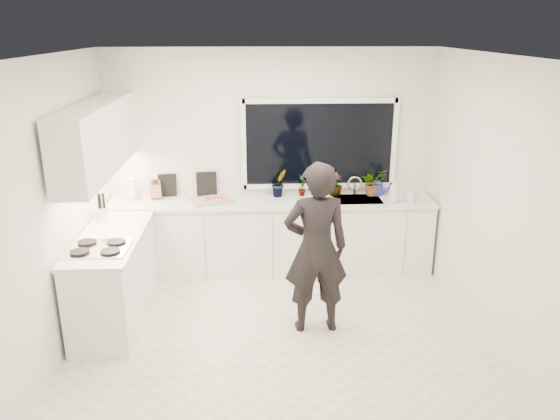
{
  "coord_description": "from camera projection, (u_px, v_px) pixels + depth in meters",
  "views": [
    {
      "loc": [
        -0.19,
        -4.86,
        2.94
      ],
      "look_at": [
        0.05,
        0.4,
        1.15
      ],
      "focal_mm": 35.0,
      "sensor_mm": 36.0,
      "label": 1
    }
  ],
  "objects": [
    {
      "name": "ceiling",
      "position": [
        276.0,
        53.0,
        4.68
      ],
      "size": [
        4.0,
        3.5,
        0.02
      ],
      "primitive_type": "cube",
      "color": "white",
      "rests_on": "wall_back"
    },
    {
      "name": "knife_block",
      "position": [
        155.0,
        190.0,
        6.66
      ],
      "size": [
        0.15,
        0.13,
        0.22
      ],
      "primitive_type": "cube",
      "rotation": [
        0.0,
        0.0,
        0.25
      ],
      "color": "olive",
      "rests_on": "countertop_back"
    },
    {
      "name": "base_cabinets_left",
      "position": [
        115.0,
        279.0,
        5.66
      ],
      "size": [
        0.58,
        1.6,
        0.88
      ],
      "primitive_type": "cube",
      "color": "white",
      "rests_on": "floor"
    },
    {
      "name": "faucet",
      "position": [
        355.0,
        186.0,
        6.82
      ],
      "size": [
        0.03,
        0.03,
        0.22
      ],
      "primitive_type": "cylinder",
      "color": "silver",
      "rests_on": "countertop_back"
    },
    {
      "name": "floor",
      "position": [
        276.0,
        330.0,
        5.55
      ],
      "size": [
        4.0,
        3.5,
        0.02
      ],
      "primitive_type": "cube",
      "color": "beige",
      "rests_on": "ground"
    },
    {
      "name": "wall_left",
      "position": [
        59.0,
        207.0,
        5.02
      ],
      "size": [
        0.02,
        3.5,
        2.7
      ],
      "primitive_type": "cube",
      "color": "white",
      "rests_on": "ground"
    },
    {
      "name": "window",
      "position": [
        319.0,
        144.0,
        6.71
      ],
      "size": [
        1.8,
        0.02,
        1.0
      ],
      "primitive_type": "cube",
      "color": "black",
      "rests_on": "wall_back"
    },
    {
      "name": "stovetop",
      "position": [
        98.0,
        248.0,
        5.17
      ],
      "size": [
        0.56,
        0.48,
        0.03
      ],
      "primitive_type": "cube",
      "color": "black",
      "rests_on": "countertop_left"
    },
    {
      "name": "soap_bottles",
      "position": [
        399.0,
        192.0,
        6.5
      ],
      "size": [
        0.36,
        0.15,
        0.29
      ],
      "color": "#D8BF66",
      "rests_on": "countertop_back"
    },
    {
      "name": "herb_plants",
      "position": [
        342.0,
        183.0,
        6.76
      ],
      "size": [
        1.48,
        0.36,
        0.34
      ],
      "color": "#26662D",
      "rests_on": "countertop_back"
    },
    {
      "name": "countertop_left",
      "position": [
        110.0,
        238.0,
        5.51
      ],
      "size": [
        0.62,
        1.6,
        0.04
      ],
      "primitive_type": "cube",
      "color": "silver",
      "rests_on": "base_cabinets_left"
    },
    {
      "name": "wall_right",
      "position": [
        486.0,
        201.0,
        5.2
      ],
      "size": [
        0.02,
        3.5,
        2.7
      ],
      "primitive_type": "cube",
      "color": "white",
      "rests_on": "ground"
    },
    {
      "name": "upper_cabinets",
      "position": [
        97.0,
        138.0,
        5.53
      ],
      "size": [
        0.34,
        2.1,
        0.7
      ],
      "primitive_type": "cube",
      "color": "white",
      "rests_on": "wall_left"
    },
    {
      "name": "person",
      "position": [
        316.0,
        249.0,
        5.31
      ],
      "size": [
        0.66,
        0.46,
        1.74
      ],
      "primitive_type": "imported",
      "rotation": [
        0.0,
        0.0,
        3.21
      ],
      "color": "black",
      "rests_on": "floor"
    },
    {
      "name": "picture_frame_large",
      "position": [
        167.0,
        185.0,
        6.75
      ],
      "size": [
        0.22,
        0.05,
        0.28
      ],
      "primitive_type": "cube",
      "rotation": [
        0.0,
        0.0,
        0.13
      ],
      "color": "black",
      "rests_on": "countertop_back"
    },
    {
      "name": "pizza_tray",
      "position": [
        212.0,
        201.0,
        6.56
      ],
      "size": [
        0.57,
        0.49,
        0.03
      ],
      "primitive_type": "cube",
      "rotation": [
        0.0,
        0.0,
        0.29
      ],
      "color": "silver",
      "rests_on": "countertop_back"
    },
    {
      "name": "wall_back",
      "position": [
        271.0,
        160.0,
        6.78
      ],
      "size": [
        4.0,
        0.02,
        2.7
      ],
      "primitive_type": "cube",
      "color": "white",
      "rests_on": "ground"
    },
    {
      "name": "base_cabinets_back",
      "position": [
        272.0,
        237.0,
        6.78
      ],
      "size": [
        3.92,
        0.58,
        0.88
      ],
      "primitive_type": "cube",
      "color": "white",
      "rests_on": "floor"
    },
    {
      "name": "utensil_crock",
      "position": [
        103.0,
        214.0,
        5.9
      ],
      "size": [
        0.13,
        0.13,
        0.16
      ],
      "primitive_type": "cylinder",
      "rotation": [
        0.0,
        0.0,
        0.01
      ],
      "color": "silver",
      "rests_on": "countertop_left"
    },
    {
      "name": "sink",
      "position": [
        357.0,
        203.0,
        6.68
      ],
      "size": [
        0.58,
        0.42,
        0.14
      ],
      "primitive_type": "cube",
      "color": "silver",
      "rests_on": "countertop_back"
    },
    {
      "name": "paper_towel_roll",
      "position": [
        132.0,
        190.0,
        6.6
      ],
      "size": [
        0.12,
        0.12,
        0.26
      ],
      "primitive_type": "cylinder",
      "rotation": [
        0.0,
        0.0,
        0.14
      ],
      "color": "white",
      "rests_on": "countertop_back"
    },
    {
      "name": "countertop_back",
      "position": [
        272.0,
        202.0,
        6.62
      ],
      "size": [
        3.94,
        0.62,
        0.04
      ],
      "primitive_type": "cube",
      "color": "silver",
      "rests_on": "base_cabinets_back"
    },
    {
      "name": "pizza",
      "position": [
        212.0,
        199.0,
        6.55
      ],
      "size": [
        0.52,
        0.43,
        0.01
      ],
      "primitive_type": "cube",
      "rotation": [
        0.0,
        0.0,
        0.29
      ],
      "color": "#B53718",
      "rests_on": "pizza_tray"
    },
    {
      "name": "watering_can",
      "position": [
        378.0,
        190.0,
        6.81
      ],
      "size": [
        0.16,
        0.16,
        0.13
      ],
      "primitive_type": "cylinder",
      "rotation": [
        0.0,
        0.0,
        0.17
      ],
      "color": "#1525CE",
      "rests_on": "countertop_back"
    },
    {
      "name": "picture_frame_small",
      "position": [
        207.0,
        184.0,
        6.77
      ],
      "size": [
        0.25,
        0.04,
        0.3
      ],
      "primitive_type": "cube",
      "rotation": [
        0.0,
        0.0,
        0.09
      ],
      "color": "black",
      "rests_on": "countertop_back"
    }
  ]
}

